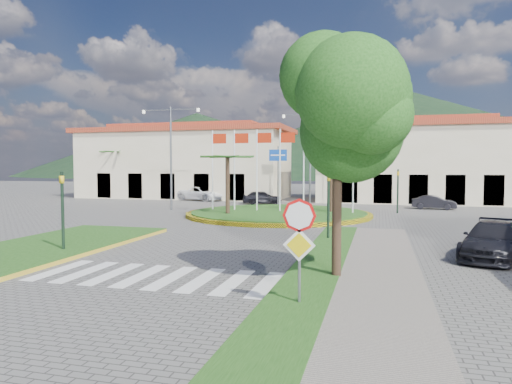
% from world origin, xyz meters
% --- Properties ---
extents(ground, '(160.00, 160.00, 0.00)m').
position_xyz_m(ground, '(0.00, 0.00, 0.00)').
color(ground, slate).
rests_on(ground, ground).
extents(sidewalk_right, '(4.00, 28.00, 0.15)m').
position_xyz_m(sidewalk_right, '(6.00, 2.00, 0.07)').
color(sidewalk_right, gray).
rests_on(sidewalk_right, ground).
extents(verge_right, '(1.60, 28.00, 0.18)m').
position_xyz_m(verge_right, '(4.80, 2.00, 0.09)').
color(verge_right, '#1B4714').
rests_on(verge_right, ground).
extents(median_left, '(5.00, 14.00, 0.18)m').
position_xyz_m(median_left, '(-6.50, 6.00, 0.09)').
color(median_left, '#1B4714').
rests_on(median_left, ground).
extents(crosswalk, '(8.00, 3.00, 0.01)m').
position_xyz_m(crosswalk, '(0.00, 4.00, 0.01)').
color(crosswalk, silver).
rests_on(crosswalk, ground).
extents(roundabout_island, '(12.70, 12.70, 6.00)m').
position_xyz_m(roundabout_island, '(0.00, 22.00, 0.18)').
color(roundabout_island, yellow).
rests_on(roundabout_island, ground).
extents(stop_sign, '(0.80, 0.11, 2.65)m').
position_xyz_m(stop_sign, '(4.90, 1.96, 1.79)').
color(stop_sign, slate).
rests_on(stop_sign, ground).
extents(deciduous_tree, '(3.60, 3.60, 6.80)m').
position_xyz_m(deciduous_tree, '(5.50, 5.00, 5.18)').
color(deciduous_tree, black).
rests_on(deciduous_tree, ground).
extents(traffic_light_left, '(0.15, 0.18, 3.20)m').
position_xyz_m(traffic_light_left, '(-5.20, 6.50, 1.94)').
color(traffic_light_left, black).
rests_on(traffic_light_left, ground).
extents(traffic_light_right, '(0.15, 0.18, 3.20)m').
position_xyz_m(traffic_light_right, '(4.50, 12.00, 1.94)').
color(traffic_light_right, black).
rests_on(traffic_light_right, ground).
extents(traffic_light_far, '(0.18, 0.15, 3.20)m').
position_xyz_m(traffic_light_far, '(8.00, 26.00, 1.94)').
color(traffic_light_far, black).
rests_on(traffic_light_far, ground).
extents(direction_sign_west, '(1.60, 0.14, 5.20)m').
position_xyz_m(direction_sign_west, '(-2.00, 30.97, 3.53)').
color(direction_sign_west, slate).
rests_on(direction_sign_west, ground).
extents(direction_sign_east, '(1.60, 0.14, 5.20)m').
position_xyz_m(direction_sign_east, '(3.00, 30.97, 3.53)').
color(direction_sign_east, slate).
rests_on(direction_sign_east, ground).
extents(street_lamp_centre, '(4.80, 0.16, 8.00)m').
position_xyz_m(street_lamp_centre, '(1.00, 30.00, 4.50)').
color(street_lamp_centre, slate).
rests_on(street_lamp_centre, ground).
extents(street_lamp_west, '(4.80, 0.16, 8.00)m').
position_xyz_m(street_lamp_west, '(-9.00, 24.00, 4.50)').
color(street_lamp_west, slate).
rests_on(street_lamp_west, ground).
extents(building_left, '(23.32, 9.54, 8.05)m').
position_xyz_m(building_left, '(-14.00, 38.00, 3.90)').
color(building_left, beige).
rests_on(building_left, ground).
extents(building_right, '(19.08, 9.54, 8.05)m').
position_xyz_m(building_right, '(10.00, 38.00, 3.90)').
color(building_right, beige).
rests_on(building_right, ground).
extents(hill_far_west, '(140.00, 140.00, 22.00)m').
position_xyz_m(hill_far_west, '(-55.00, 140.00, 11.00)').
color(hill_far_west, black).
rests_on(hill_far_west, ground).
extents(hill_far_mid, '(180.00, 180.00, 30.00)m').
position_xyz_m(hill_far_mid, '(15.00, 160.00, 15.00)').
color(hill_far_mid, black).
rests_on(hill_far_mid, ground).
extents(hill_near_back, '(110.00, 110.00, 16.00)m').
position_xyz_m(hill_near_back, '(-10.00, 130.00, 8.00)').
color(hill_near_back, black).
rests_on(hill_near_back, ground).
extents(white_van, '(5.41, 3.73, 1.37)m').
position_xyz_m(white_van, '(-10.49, 33.82, 0.69)').
color(white_van, white).
rests_on(white_van, ground).
extents(car_dark_a, '(3.84, 2.62, 1.21)m').
position_xyz_m(car_dark_a, '(-3.56, 31.34, 0.61)').
color(car_dark_a, black).
rests_on(car_dark_a, ground).
extents(car_dark_b, '(3.45, 1.47, 1.11)m').
position_xyz_m(car_dark_b, '(10.92, 30.00, 0.55)').
color(car_dark_b, black).
rests_on(car_dark_b, ground).
extents(car_side_right, '(3.30, 4.98, 1.34)m').
position_xyz_m(car_side_right, '(10.79, 9.83, 0.67)').
color(car_side_right, black).
rests_on(car_side_right, ground).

